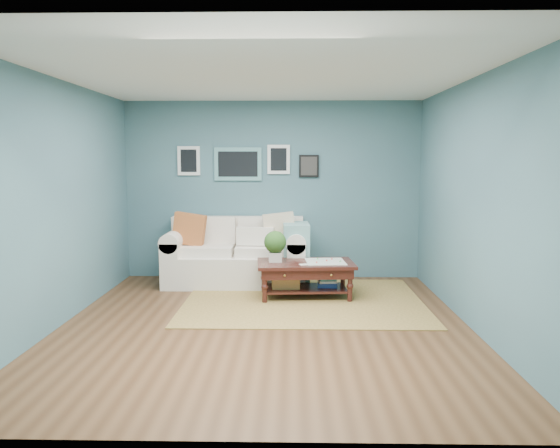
{
  "coord_description": "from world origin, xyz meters",
  "views": [
    {
      "loc": [
        0.3,
        -5.85,
        1.84
      ],
      "look_at": [
        0.15,
        1.0,
        1.01
      ],
      "focal_mm": 35.0,
      "sensor_mm": 36.0,
      "label": 1
    }
  ],
  "objects": [
    {
      "name": "loveseat",
      "position": [
        -0.43,
        2.03,
        0.44
      ],
      "size": [
        2.09,
        0.95,
        1.07
      ],
      "color": "silver",
      "rests_on": "ground"
    },
    {
      "name": "area_rug",
      "position": [
        0.45,
        1.05,
        0.01
      ],
      "size": [
        3.04,
        2.43,
        0.01
      ],
      "primitive_type": "cube",
      "color": "brown",
      "rests_on": "ground"
    },
    {
      "name": "room_shell",
      "position": [
        -0.01,
        0.06,
        1.36
      ],
      "size": [
        5.0,
        5.02,
        2.7
      ],
      "color": "brown",
      "rests_on": "ground"
    },
    {
      "name": "coffee_table",
      "position": [
        0.41,
        1.25,
        0.39
      ],
      "size": [
        1.31,
        0.82,
        0.88
      ],
      "rotation": [
        0.0,
        0.0,
        0.07
      ],
      "color": "black",
      "rests_on": "ground"
    }
  ]
}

